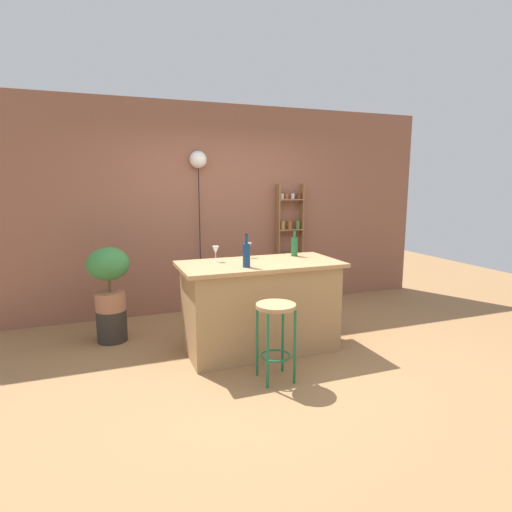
% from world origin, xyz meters
% --- Properties ---
extents(ground, '(12.00, 12.00, 0.00)m').
position_xyz_m(ground, '(0.00, 0.00, 0.00)').
color(ground, olive).
extents(back_wall, '(6.40, 0.10, 2.80)m').
position_xyz_m(back_wall, '(0.00, 1.95, 1.40)').
color(back_wall, '#8C5642').
rests_on(back_wall, ground).
extents(kitchen_counter, '(1.67, 0.81, 0.94)m').
position_xyz_m(kitchen_counter, '(0.00, 0.30, 0.48)').
color(kitchen_counter, '#A87F51').
rests_on(kitchen_counter, ground).
extents(bar_stool, '(0.35, 0.35, 0.71)m').
position_xyz_m(bar_stool, '(-0.13, -0.42, 0.53)').
color(bar_stool, '#196642').
rests_on(bar_stool, ground).
extents(spice_shelf, '(0.40, 0.13, 1.74)m').
position_xyz_m(spice_shelf, '(1.05, 1.82, 0.87)').
color(spice_shelf, olive).
rests_on(spice_shelf, ground).
extents(plant_stool, '(0.33, 0.33, 0.36)m').
position_xyz_m(plant_stool, '(-1.47, 1.09, 0.18)').
color(plant_stool, '#2D2823').
rests_on(plant_stool, ground).
extents(potted_plant, '(0.46, 0.41, 0.71)m').
position_xyz_m(potted_plant, '(-1.47, 1.09, 0.78)').
color(potted_plant, '#A86B4C').
rests_on(potted_plant, plant_stool).
extents(bottle_vinegar, '(0.07, 0.07, 0.30)m').
position_xyz_m(bottle_vinegar, '(0.50, 0.52, 1.06)').
color(bottle_vinegar, '#236638').
rests_on(bottle_vinegar, kitchen_counter).
extents(bottle_olive_oil, '(0.08, 0.08, 0.33)m').
position_xyz_m(bottle_olive_oil, '(-0.21, 0.11, 1.07)').
color(bottle_olive_oil, navy).
rests_on(bottle_olive_oil, kitchen_counter).
extents(wine_glass_left, '(0.07, 0.07, 0.16)m').
position_xyz_m(wine_glass_left, '(-0.02, 0.61, 1.06)').
color(wine_glass_left, silver).
rests_on(wine_glass_left, kitchen_counter).
extents(wine_glass_center, '(0.07, 0.07, 0.16)m').
position_xyz_m(wine_glass_center, '(-0.42, 0.51, 1.06)').
color(wine_glass_center, silver).
rests_on(wine_glass_center, kitchen_counter).
extents(pendant_globe_light, '(0.23, 0.23, 2.17)m').
position_xyz_m(pendant_globe_light, '(-0.27, 1.84, 2.03)').
color(pendant_globe_light, black).
rests_on(pendant_globe_light, ground).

